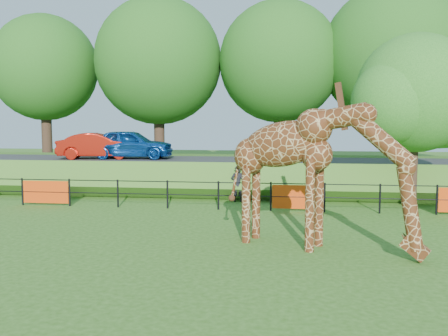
# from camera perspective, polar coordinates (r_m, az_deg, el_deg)

# --- Properties ---
(ground) EXTENTS (90.00, 90.00, 0.00)m
(ground) POSITION_cam_1_polar(r_m,az_deg,el_deg) (11.56, -6.34, -11.83)
(ground) COLOR #305A16
(ground) RESTS_ON ground
(giraffe) EXTENTS (5.41, 3.03, 3.89)m
(giraffe) POSITION_cam_1_polar(r_m,az_deg,el_deg) (13.34, 11.04, -1.00)
(giraffe) COLOR #502610
(giraffe) RESTS_ON ground
(perimeter_fence) EXTENTS (28.07, 0.10, 1.10)m
(perimeter_fence) POSITION_cam_1_polar(r_m,az_deg,el_deg) (19.11, -0.64, -3.15)
(perimeter_fence) COLOR black
(perimeter_fence) RESTS_ON ground
(embankment) EXTENTS (40.00, 9.00, 1.30)m
(embankment) POSITION_cam_1_polar(r_m,az_deg,el_deg) (26.49, 1.64, -0.50)
(embankment) COLOR #305A16
(embankment) RESTS_ON ground
(road) EXTENTS (40.00, 5.00, 0.12)m
(road) POSITION_cam_1_polar(r_m,az_deg,el_deg) (24.94, 1.29, 0.76)
(road) COLOR #302F32
(road) RESTS_ON embankment
(car_blue) EXTENTS (4.55, 2.05, 1.52)m
(car_blue) POSITION_cam_1_polar(r_m,az_deg,el_deg) (26.36, -10.70, 2.71)
(car_blue) COLOR #144FA6
(car_blue) RESTS_ON road
(car_red) EXTENTS (4.26, 2.22, 1.34)m
(car_red) POSITION_cam_1_polar(r_m,az_deg,el_deg) (26.61, -14.22, 2.46)
(car_red) COLOR #A4180B
(car_red) RESTS_ON road
(visitor) EXTENTS (0.62, 0.47, 1.53)m
(visitor) POSITION_cam_1_polar(r_m,az_deg,el_deg) (20.93, 1.57, -1.81)
(visitor) COLOR black
(visitor) RESTS_ON ground
(tree_east) EXTENTS (5.40, 4.71, 6.76)m
(tree_east) POSITION_cam_1_polar(r_m,az_deg,el_deg) (20.94, 21.26, 7.47)
(tree_east) COLOR #332117
(tree_east) RESTS_ON ground
(bg_tree_line) EXTENTS (37.30, 8.80, 11.82)m
(bg_tree_line) POSITION_cam_1_polar(r_m,az_deg,el_deg) (32.93, 6.19, 12.06)
(bg_tree_line) COLOR #332117
(bg_tree_line) RESTS_ON ground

